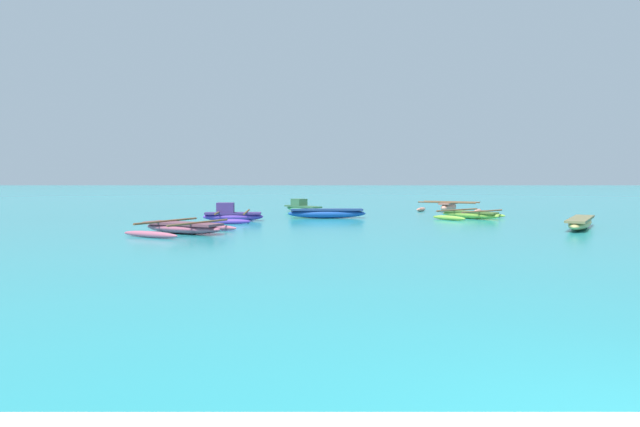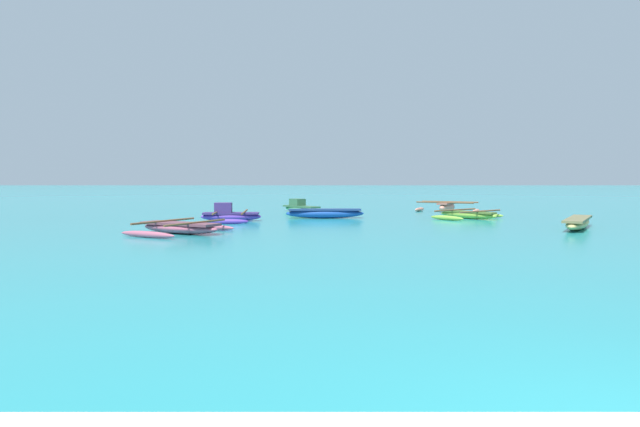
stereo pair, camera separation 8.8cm
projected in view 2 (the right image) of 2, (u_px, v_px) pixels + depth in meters
moored_boat_0 at (449, 207)px, 29.74m from camera, size 3.48×2.74×0.55m
moored_boat_1 at (327, 213)px, 25.36m from camera, size 3.49×0.74×0.42m
moored_boat_2 at (470, 215)px, 25.10m from camera, size 3.48×3.29×0.39m
moored_boat_3 at (303, 207)px, 29.97m from camera, size 2.20×2.53×0.68m
moored_boat_4 at (232, 215)px, 23.70m from camera, size 2.54×3.27×0.77m
moored_boat_5 at (182, 228)px, 18.54m from camera, size 3.37×3.75×0.42m
moored_boat_6 at (580, 223)px, 20.21m from camera, size 2.56×3.76×0.39m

